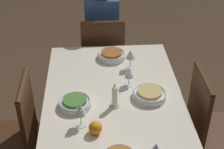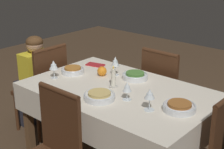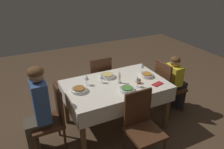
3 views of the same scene
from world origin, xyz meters
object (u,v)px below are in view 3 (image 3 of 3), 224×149
at_px(bowl_north, 108,76).
at_px(dining_table, 116,89).
at_px(chair_north, 99,79).
at_px(wine_glass_west, 86,78).
at_px(wine_glass_south, 137,79).
at_px(chair_south, 142,124).
at_px(bowl_west, 79,90).
at_px(wine_glass_north, 101,77).
at_px(chair_west, 51,117).
at_px(chair_east, 167,85).
at_px(bowl_south, 127,89).
at_px(wine_glass_east, 142,65).
at_px(person_adult_denim, 37,107).
at_px(orange_fruit, 138,81).
at_px(napkin_red_folded, 158,84).
at_px(candle_centerpiece, 119,79).
at_px(bowl_east, 147,75).
at_px(person_child_yellow, 175,80).

bearing_deg(bowl_north, dining_table, -86.13).
height_order(chair_north, wine_glass_west, chair_north).
relative_size(chair_north, bowl_north, 4.04).
distance_m(wine_glass_west, wine_glass_south, 0.71).
height_order(chair_south, bowl_north, chair_south).
height_order(bowl_west, wine_glass_north, wine_glass_north).
height_order(chair_west, wine_glass_west, chair_west).
distance_m(chair_east, bowl_west, 1.51).
height_order(chair_east, bowl_south, chair_east).
distance_m(bowl_south, wine_glass_north, 0.43).
bearing_deg(chair_south, bowl_west, 127.95).
xyz_separation_m(chair_south, wine_glass_east, (0.54, 0.86, 0.35)).
height_order(person_adult_denim, orange_fruit, person_adult_denim).
relative_size(chair_south, napkin_red_folded, 5.05).
bearing_deg(candle_centerpiece, bowl_north, 107.58).
bearing_deg(candle_centerpiece, orange_fruit, -28.65).
distance_m(chair_north, bowl_south, 0.98).
bearing_deg(bowl_north, bowl_east, -24.39).
bearing_deg(candle_centerpiece, chair_south, -93.67).
bearing_deg(wine_glass_north, chair_north, 71.20).
xyz_separation_m(chair_east, chair_north, (-0.93, 0.70, 0.00)).
relative_size(bowl_south, wine_glass_north, 1.55).
height_order(bowl_north, napkin_red_folded, bowl_north).
distance_m(wine_glass_east, wine_glass_south, 0.51).
distance_m(chair_south, wine_glass_north, 0.89).
bearing_deg(chair_south, chair_west, 146.01).
bearing_deg(bowl_south, chair_west, 167.63).
distance_m(chair_east, wine_glass_east, 0.56).
xyz_separation_m(bowl_south, bowl_north, (-0.06, 0.49, -0.00)).
bearing_deg(person_child_yellow, candle_centerpiece, 89.09).
bearing_deg(wine_glass_west, bowl_north, 13.60).
height_order(person_adult_denim, person_child_yellow, person_adult_denim).
height_order(chair_east, bowl_north, chair_east).
bearing_deg(chair_east, napkin_red_folded, 122.32).
distance_m(dining_table, person_adult_denim, 1.10).
bearing_deg(chair_east, chair_north, 52.81).
bearing_deg(chair_west, dining_table, 92.15).
relative_size(chair_north, bowl_south, 4.30).
xyz_separation_m(person_child_yellow, bowl_north, (-1.14, 0.25, 0.23)).
bearing_deg(bowl_east, wine_glass_east, 82.01).
relative_size(dining_table, bowl_west, 6.59).
relative_size(wine_glass_east, napkin_red_folded, 0.85).
distance_m(bowl_west, bowl_south, 0.64).
height_order(chair_west, bowl_north, chair_west).
xyz_separation_m(chair_south, person_adult_denim, (-1.12, 0.65, 0.19)).
height_order(chair_south, napkin_red_folded, chair_south).
distance_m(dining_table, bowl_west, 0.55).
xyz_separation_m(chair_west, bowl_south, (0.99, -0.22, 0.27)).
bearing_deg(wine_glass_north, wine_glass_west, 171.35).
bearing_deg(chair_west, person_adult_denim, -90.00).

